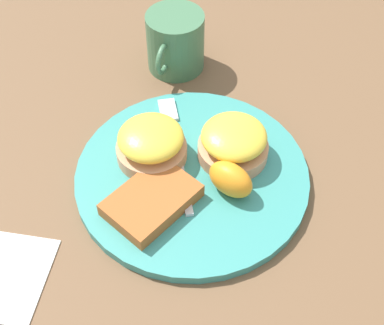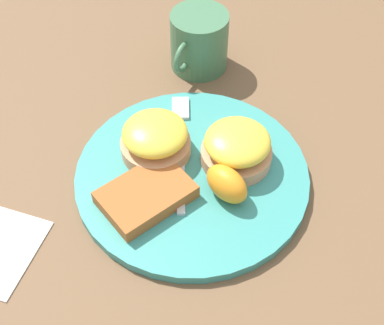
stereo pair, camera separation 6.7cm
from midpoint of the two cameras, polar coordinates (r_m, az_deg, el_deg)
name	(u,v)px [view 2 (the right image)]	position (r m, az deg, el deg)	size (l,w,h in m)	color
ground_plane	(192,179)	(0.70, 2.75, -1.95)	(1.10, 1.10, 0.00)	brown
plate	(192,176)	(0.69, 2.77, -1.60)	(0.30, 0.30, 0.01)	teal
sandwich_benedict_left	(237,147)	(0.69, 7.61, 1.44)	(0.09, 0.09, 0.05)	tan
sandwich_benedict_right	(155,139)	(0.69, -1.18, 2.38)	(0.09, 0.09, 0.05)	tan
hashbrown_patty	(146,195)	(0.65, -2.00, -3.64)	(0.11, 0.08, 0.02)	#A75828
orange_wedge	(227,184)	(0.65, 6.68, -2.47)	(0.06, 0.04, 0.04)	orange
fork	(181,143)	(0.72, 1.46, 1.94)	(0.18, 0.11, 0.00)	silver
cup	(199,41)	(0.83, 3.10, 12.66)	(0.12, 0.09, 0.09)	#42704C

